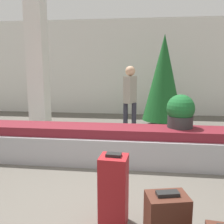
{
  "coord_description": "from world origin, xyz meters",
  "views": [
    {
      "loc": [
        0.51,
        -2.68,
        1.59
      ],
      "look_at": [
        0.0,
        1.38,
        0.87
      ],
      "focal_mm": 40.0,
      "sensor_mm": 36.0,
      "label": 1
    }
  ],
  "objects_px": {
    "pillar": "(38,68)",
    "potted_plant_0": "(180,112)",
    "suitcase_1": "(114,191)",
    "decorated_tree": "(163,78)",
    "traveler_1": "(130,95)"
  },
  "relations": [
    {
      "from": "pillar",
      "to": "potted_plant_0",
      "type": "distance_m",
      "value": 3.66
    },
    {
      "from": "suitcase_1",
      "to": "potted_plant_0",
      "type": "relative_size",
      "value": 1.4
    },
    {
      "from": "potted_plant_0",
      "to": "decorated_tree",
      "type": "bearing_deg",
      "value": 91.82
    },
    {
      "from": "suitcase_1",
      "to": "traveler_1",
      "type": "bearing_deg",
      "value": 94.46
    },
    {
      "from": "potted_plant_0",
      "to": "traveler_1",
      "type": "height_order",
      "value": "traveler_1"
    },
    {
      "from": "pillar",
      "to": "suitcase_1",
      "type": "bearing_deg",
      "value": -57.34
    },
    {
      "from": "suitcase_1",
      "to": "decorated_tree",
      "type": "relative_size",
      "value": 0.31
    },
    {
      "from": "suitcase_1",
      "to": "traveler_1",
      "type": "xyz_separation_m",
      "value": [
        -0.03,
        3.48,
        0.6
      ]
    },
    {
      "from": "potted_plant_0",
      "to": "traveler_1",
      "type": "xyz_separation_m",
      "value": [
        -0.92,
        1.63,
        0.09
      ]
    },
    {
      "from": "pillar",
      "to": "decorated_tree",
      "type": "height_order",
      "value": "pillar"
    },
    {
      "from": "potted_plant_0",
      "to": "suitcase_1",
      "type": "bearing_deg",
      "value": -115.78
    },
    {
      "from": "suitcase_1",
      "to": "traveler_1",
      "type": "height_order",
      "value": "traveler_1"
    },
    {
      "from": "decorated_tree",
      "to": "traveler_1",
      "type": "bearing_deg",
      "value": -127.61
    },
    {
      "from": "decorated_tree",
      "to": "pillar",
      "type": "bearing_deg",
      "value": -161.6
    },
    {
      "from": "pillar",
      "to": "potted_plant_0",
      "type": "height_order",
      "value": "pillar"
    }
  ]
}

